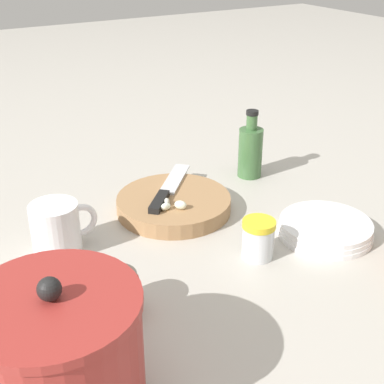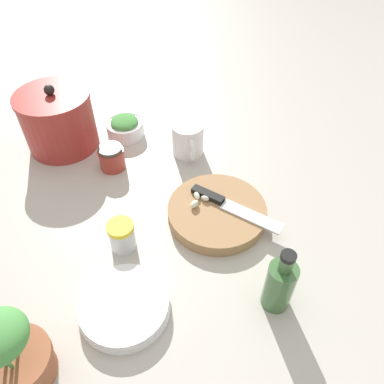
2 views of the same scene
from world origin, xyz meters
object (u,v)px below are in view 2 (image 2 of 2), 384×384
object	(u,v)px
chef_knife	(230,206)
spice_jar	(122,236)
honey_jar	(112,158)
garlic_cloves	(198,200)
plate_stack	(124,306)
herb_bowl	(125,127)
coffee_mug	(188,140)
stock_pot	(58,120)
cutting_board	(217,212)
oil_bottle	(280,284)
potted_herb	(13,356)

from	to	relation	value
chef_knife	spice_jar	size ratio (longest dim) A/B	2.61
chef_knife	spice_jar	world-z (taller)	spice_jar
spice_jar	honey_jar	bearing A→B (deg)	2.86
garlic_cloves	plate_stack	size ratio (longest dim) A/B	0.31
herb_bowl	spice_jar	xyz separation A→B (m)	(-0.43, 0.03, 0.01)
herb_bowl	honey_jar	bearing A→B (deg)	163.04
chef_knife	honey_jar	bearing A→B (deg)	-87.94
spice_jar	coffee_mug	xyz separation A→B (m)	(0.30, -0.20, 0.01)
honey_jar	stock_pot	xyz separation A→B (m)	(0.13, 0.14, 0.05)
garlic_cloves	honey_jar	distance (m)	0.29
garlic_cloves	spice_jar	bearing A→B (deg)	111.62
cutting_board	oil_bottle	xyz separation A→B (m)	(-0.24, -0.06, 0.05)
potted_herb	honey_jar	bearing A→B (deg)	-17.97
spice_jar	honey_jar	size ratio (longest dim) A/B	1.06
spice_jar	honey_jar	world-z (taller)	spice_jar
herb_bowl	spice_jar	distance (m)	0.43
garlic_cloves	coffee_mug	xyz separation A→B (m)	(0.23, -0.02, 0.01)
honey_jar	coffee_mug	bearing A→B (deg)	-83.96
coffee_mug	plate_stack	xyz separation A→B (m)	(-0.46, 0.21, -0.03)
stock_pot	potted_herb	world-z (taller)	stock_pot
stock_pot	coffee_mug	bearing A→B (deg)	-106.87
herb_bowl	oil_bottle	xyz separation A→B (m)	(-0.62, -0.26, 0.04)
herb_bowl	honey_jar	xyz separation A→B (m)	(-0.14, 0.04, 0.00)
garlic_cloves	oil_bottle	distance (m)	0.29
spice_jar	coffee_mug	world-z (taller)	coffee_mug
honey_jar	plate_stack	bearing A→B (deg)	-179.05
chef_knife	garlic_cloves	world-z (taller)	garlic_cloves
garlic_cloves	stock_pot	distance (m)	0.48
plate_stack	garlic_cloves	bearing A→B (deg)	-39.73
spice_jar	garlic_cloves	bearing A→B (deg)	-68.38
garlic_cloves	coffee_mug	size ratio (longest dim) A/B	0.46
garlic_cloves	herb_bowl	xyz separation A→B (m)	(0.35, 0.16, -0.01)
coffee_mug	honey_jar	xyz separation A→B (m)	(-0.02, 0.22, -0.01)
garlic_cloves	coffee_mug	distance (m)	0.23
coffee_mug	spice_jar	bearing A→B (deg)	146.15
garlic_cloves	honey_jar	world-z (taller)	honey_jar
oil_bottle	potted_herb	world-z (taller)	potted_herb
spice_jar	honey_jar	xyz separation A→B (m)	(0.28, 0.01, -0.00)
garlic_cloves	honey_jar	xyz separation A→B (m)	(0.21, 0.20, -0.01)
chef_knife	herb_bowl	size ratio (longest dim) A/B	1.68
garlic_cloves	oil_bottle	size ratio (longest dim) A/B	0.35
chef_knife	potted_herb	bearing A→B (deg)	-13.84
herb_bowl	chef_knife	bearing A→B (deg)	-149.00
spice_jar	plate_stack	xyz separation A→B (m)	(-0.16, 0.01, -0.02)
plate_stack	stock_pot	bearing A→B (deg)	14.31
herb_bowl	potted_herb	size ratio (longest dim) A/B	0.65
garlic_cloves	stock_pot	world-z (taller)	stock_pot
coffee_mug	potted_herb	distance (m)	0.67
chef_knife	honey_jar	size ratio (longest dim) A/B	2.75
chef_knife	oil_bottle	bearing A→B (deg)	51.02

